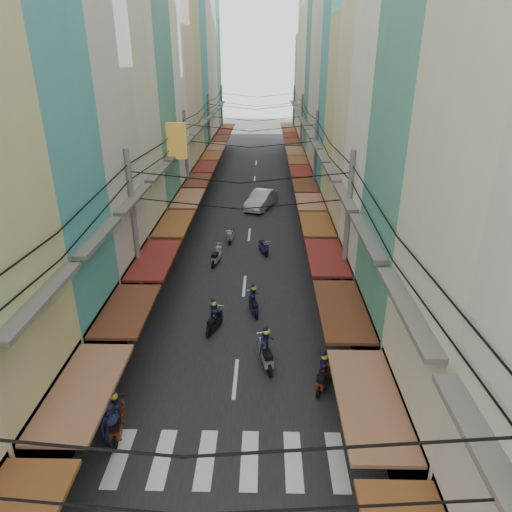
# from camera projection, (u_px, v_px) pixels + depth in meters

# --- Properties ---
(ground) EXTENTS (160.00, 160.00, 0.00)m
(ground) POSITION_uv_depth(u_px,v_px,m) (238.00, 349.00, 20.09)
(ground) COLOR #63635F
(ground) RESTS_ON ground
(road) EXTENTS (10.00, 80.00, 0.02)m
(road) POSITION_uv_depth(u_px,v_px,m) (252.00, 209.00, 38.38)
(road) COLOR black
(road) RESTS_ON ground
(sidewalk_left) EXTENTS (3.00, 80.00, 0.06)m
(sidewalk_left) POSITION_uv_depth(u_px,v_px,m) (175.00, 208.00, 38.50)
(sidewalk_left) COLOR slate
(sidewalk_left) RESTS_ON ground
(sidewalk_right) EXTENTS (3.00, 80.00, 0.06)m
(sidewalk_right) POSITION_uv_depth(u_px,v_px,m) (329.00, 209.00, 38.25)
(sidewalk_right) COLOR slate
(sidewalk_right) RESTS_ON ground
(crosswalk) EXTENTS (7.55, 2.40, 0.01)m
(crosswalk) POSITION_uv_depth(u_px,v_px,m) (228.00, 459.00, 14.60)
(crosswalk) COLOR silver
(crosswalk) RESTS_ON ground
(building_row_left) EXTENTS (7.80, 67.67, 23.70)m
(building_row_left) POSITION_uv_depth(u_px,v_px,m) (135.00, 88.00, 31.45)
(building_row_left) COLOR silver
(building_row_left) RESTS_ON ground
(building_row_right) EXTENTS (7.80, 68.98, 22.59)m
(building_row_right) POSITION_uv_depth(u_px,v_px,m) (365.00, 95.00, 31.18)
(building_row_right) COLOR teal
(building_row_right) RESTS_ON ground
(utility_poles) EXTENTS (10.20, 66.13, 8.20)m
(utility_poles) POSITION_uv_depth(u_px,v_px,m) (249.00, 140.00, 31.16)
(utility_poles) COLOR slate
(utility_poles) RESTS_ON ground
(white_car) EXTENTS (5.54, 3.69, 1.82)m
(white_car) POSITION_uv_depth(u_px,v_px,m) (261.00, 208.00, 38.71)
(white_car) COLOR silver
(white_car) RESTS_ON ground
(bicycle) EXTENTS (1.84, 0.86, 1.23)m
(bicycle) POSITION_uv_depth(u_px,v_px,m) (432.00, 399.00, 17.20)
(bicycle) COLOR black
(bicycle) RESTS_ON ground
(moving_scooters) EXTENTS (7.73, 19.41, 1.90)m
(moving_scooters) POSITION_uv_depth(u_px,v_px,m) (234.00, 323.00, 21.12)
(moving_scooters) COLOR black
(moving_scooters) RESTS_ON ground
(parked_scooters) EXTENTS (12.78, 13.43, 1.01)m
(parked_scooters) POSITION_uv_depth(u_px,v_px,m) (336.00, 418.00, 15.62)
(parked_scooters) COLOR black
(parked_scooters) RESTS_ON ground
(pedestrians) EXTENTS (12.21, 21.76, 2.22)m
(pedestrians) POSITION_uv_depth(u_px,v_px,m) (153.00, 327.00, 19.87)
(pedestrians) COLOR black
(pedestrians) RESTS_ON ground
(market_umbrella) EXTENTS (2.28, 2.28, 2.40)m
(market_umbrella) POSITION_uv_depth(u_px,v_px,m) (456.00, 393.00, 14.37)
(market_umbrella) COLOR #B2B2B7
(market_umbrella) RESTS_ON ground
(traffic_sign) EXTENTS (0.10, 0.64, 2.91)m
(traffic_sign) POSITION_uv_depth(u_px,v_px,m) (387.00, 417.00, 13.43)
(traffic_sign) COLOR slate
(traffic_sign) RESTS_ON ground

